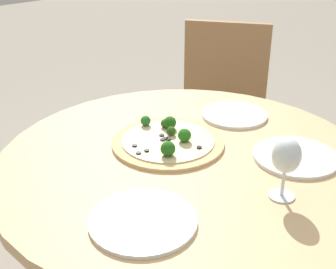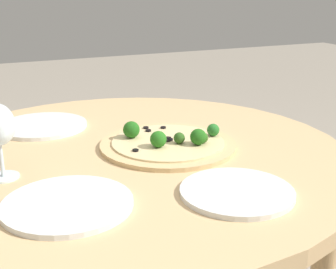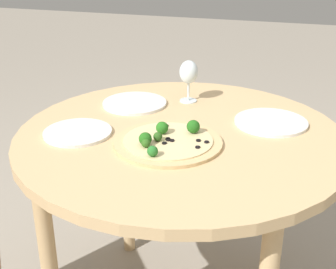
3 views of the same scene
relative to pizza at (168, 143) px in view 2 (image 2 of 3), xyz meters
The scene contains 5 objects.
dining_table 0.13m from the pizza, ahead, with size 1.02×1.02×0.74m.
pizza is the anchor object (origin of this frame).
plate_near 0.28m from the pizza, 91.81° to the left, with size 0.21×0.21×0.01m.
plate_far 0.37m from the pizza, 48.53° to the right, with size 0.23×0.23×0.01m.
plate_side 0.35m from the pizza, 36.20° to the left, with size 0.23×0.23×0.01m.
Camera 2 is at (0.33, 0.95, 1.11)m, focal length 50.00 mm.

